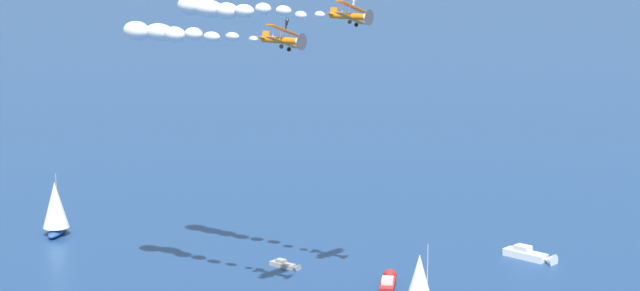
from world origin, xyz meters
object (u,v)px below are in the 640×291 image
Objects in this scene: wingwalker_lead at (354,1)px; biplane_lead at (351,15)px; sailboat_trailing at (419,291)px; motorboat_far_port at (286,265)px; wingwalker_wingman at (286,23)px; motorboat_outer_ring_c at (388,282)px; sailboat_offshore at (56,208)px; biplane_wingman at (284,39)px; motorboat_far_stbd at (532,256)px.

biplane_lead is at bearing -39.65° from wingwalker_lead.
sailboat_trailing is at bearing 37.10° from biplane_lead.
biplane_lead is 4.54× the size of wingwalker_lead.
motorboat_far_port is 49.85m from wingwalker_wingman.
motorboat_far_port is 18.86m from motorboat_outer_ring_c.
biplane_wingman is at bearing 38.44° from sailboat_offshore.
biplane_wingman is 2.19m from wingwalker_wingman.
motorboat_far_port is 2.94× the size of wingwalker_wingman.
biplane_lead is at bearing 50.38° from sailboat_offshore.
motorboat_far_port is 0.61× the size of motorboat_far_stbd.
motorboat_far_stbd is 65.06m from biplane_wingman.
wingwalker_lead is 14.69m from biplane_wingman.
motorboat_far_stbd is 5.68× the size of wingwalker_lead.
motorboat_far_stbd is 85.12m from sailboat_offshore.
sailboat_trailing is (31.36, -24.07, 4.81)m from motorboat_far_stbd.
sailboat_offshore is 78.44m from sailboat_trailing.
sailboat_offshore is 73.84m from wingwalker_wingman.
sailboat_offshore reaches higher than motorboat_far_port.
wingwalker_wingman reaches higher than sailboat_trailing.
sailboat_offshore reaches higher than motorboat_outer_ring_c.
biplane_lead is (-11.43, -8.64, 37.39)m from sailboat_trailing.
wingwalker_lead is 0.85× the size of wingwalker_wingman.
sailboat_trailing is at bearing -37.51° from motorboat_far_stbd.
biplane_wingman is at bearing -45.58° from motorboat_outer_ring_c.
wingwalker_lead is at bearing 50.95° from sailboat_offshore.
biplane_lead is at bearing -142.90° from sailboat_trailing.
sailboat_offshore is at bearing -104.41° from motorboat_far_stbd.
motorboat_outer_ring_c reaches higher than motorboat_far_port.
motorboat_far_stbd is at bearing 123.97° from biplane_wingman.
biplane_lead is at bearing 25.66° from motorboat_far_port.
motorboat_outer_ring_c is 1.27× the size of biplane_lead.
motorboat_far_port is at bearing 178.29° from wingwalker_wingman.
wingwalker_wingman is (49.42, 40.05, 37.51)m from sailboat_offshore.
motorboat_outer_ring_c is 43.48m from biplane_lead.
biplane_lead is at bearing 131.49° from biplane_wingman.
biplane_lead is at bearing 131.03° from wingwalker_wingman.
motorboat_far_port is at bearing -124.66° from motorboat_outer_ring_c.
biplane_wingman is at bearing -2.56° from motorboat_far_port.
sailboat_trailing is 19.69m from motorboat_outer_ring_c.
biplane_lead is 3.86× the size of wingwalker_wingman.
motorboat_outer_ring_c is at bearing 134.42° from biplane_wingman.
biplane_lead is (18.28, 8.78, 42.50)m from motorboat_far_port.
sailboat_trailing is 40.04m from biplane_lead.
biplane_wingman is (28.77, -42.70, 39.76)m from motorboat_far_stbd.
sailboat_trailing is (52.51, 58.27, 0.47)m from sailboat_offshore.
wingwalker_lead reaches higher than biplane_wingman.
wingwalker_lead reaches higher than sailboat_offshore.
biplane_lead reaches higher than sailboat_trailing.
sailboat_offshore is at bearing -119.18° from motorboat_far_port.
wingwalker_wingman is (-3.09, -18.22, 37.04)m from sailboat_trailing.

